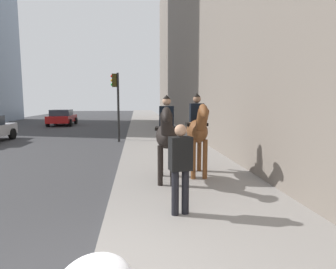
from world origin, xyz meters
The scene contains 5 objects.
mounted_horse_near centered at (4.27, -1.39, 1.38)m, with size 2.15×0.72×2.28m.
mounted_horse_far centered at (4.77, -2.31, 1.43)m, with size 2.15×0.63×2.34m.
pedestrian_greeting centered at (2.05, -1.41, 1.10)m, with size 0.33×0.44×1.70m.
car_near_lane centered at (23.47, 6.09, 0.74)m, with size 4.12×2.17×1.44m.
traffic_light_near_curb centered at (12.52, 0.45, 2.50)m, with size 0.20×0.44×3.72m.
Camera 1 is at (-3.01, -0.62, 2.25)m, focal length 30.25 mm.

